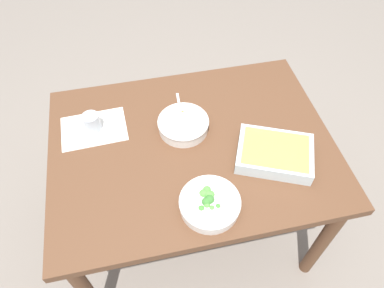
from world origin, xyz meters
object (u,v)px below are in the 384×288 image
object	(u,v)px
broccoli_bowl	(209,203)
baking_dish	(275,153)
stew_bowl	(183,124)
spoon_by_stew	(180,110)
drink_cup	(92,123)

from	to	relation	value
broccoli_bowl	baking_dish	distance (m)	0.36
stew_bowl	baking_dish	world-z (taller)	baking_dish
stew_bowl	spoon_by_stew	xyz separation A→B (m)	(0.01, 0.11, -0.03)
broccoli_bowl	spoon_by_stew	xyz separation A→B (m)	(-0.01, 0.51, -0.03)
stew_bowl	broccoli_bowl	size ratio (longest dim) A/B	0.97
drink_cup	spoon_by_stew	bearing A→B (deg)	3.86
stew_bowl	drink_cup	bearing A→B (deg)	167.82
spoon_by_stew	broccoli_bowl	bearing A→B (deg)	-89.05
drink_cup	spoon_by_stew	xyz separation A→B (m)	(0.39, 0.03, -0.03)
stew_bowl	drink_cup	distance (m)	0.39
stew_bowl	spoon_by_stew	distance (m)	0.11
broccoli_bowl	spoon_by_stew	world-z (taller)	broccoli_bowl
broccoli_bowl	spoon_by_stew	size ratio (longest dim) A/B	1.30
baking_dish	spoon_by_stew	world-z (taller)	baking_dish
baking_dish	drink_cup	distance (m)	0.78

